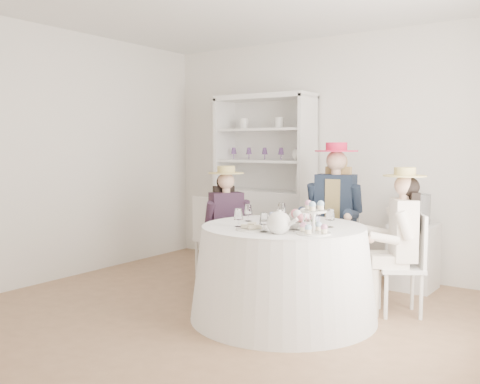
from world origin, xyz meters
The scene contains 21 objects.
ground centered at (0.00, 0.00, 0.00)m, with size 4.50×4.50×0.00m, color #846042.
wall_back centered at (0.00, 2.00, 1.35)m, with size 4.50×4.50×0.00m, color white.
wall_front centered at (0.00, -2.00, 1.35)m, with size 4.50×4.50×0.00m, color white.
wall_left centered at (-2.25, 0.00, 1.35)m, with size 4.50×4.50×0.00m, color white.
tea_table centered at (0.42, 0.14, 0.39)m, with size 1.57×1.57×0.79m.
hutch centered at (-0.79, 1.77, 0.73)m, with size 1.39×0.90×2.06m.
side_table centered at (1.04, 1.69, 0.33)m, with size 0.43×0.43×0.66m, color silver.
hatbox centered at (1.04, 1.69, 0.82)m, with size 0.30×0.30×0.30m, color black.
guest_left centered at (-0.49, 0.58, 0.70)m, with size 0.54×0.50×1.25m.
guest_mid centered at (0.41, 1.15, 0.84)m, with size 0.55×0.58×1.48m.
guest_right centered at (1.20, 0.78, 0.72)m, with size 0.54×0.50×1.27m.
spare_chair centered at (-0.94, 0.89, 0.48)m, with size 0.43×0.43×0.90m.
teacup_a centered at (0.21, 0.33, 0.82)m, with size 0.09×0.09×0.07m, color white.
teacup_b centered at (0.35, 0.44, 0.82)m, with size 0.06×0.06×0.06m, color white.
teacup_c centered at (0.63, 0.30, 0.82)m, with size 0.08×0.08×0.07m, color white.
flower_bowl centered at (0.61, 0.03, 0.82)m, with size 0.23×0.23×0.06m, color white.
flower_arrangement centered at (0.62, 0.09, 0.88)m, with size 0.20×0.19×0.07m.
table_teapot centered at (0.59, -0.23, 0.87)m, with size 0.26×0.18×0.19m.
sandwich_plate centered at (0.33, -0.21, 0.80)m, with size 0.25×0.25×0.06m.
cupcake_stand centered at (0.82, -0.11, 0.88)m, with size 0.26×0.26×0.25m.
stemware_set centered at (0.42, 0.14, 0.86)m, with size 0.82×0.83×0.15m.
Camera 1 is at (2.65, -3.70, 1.46)m, focal length 40.00 mm.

